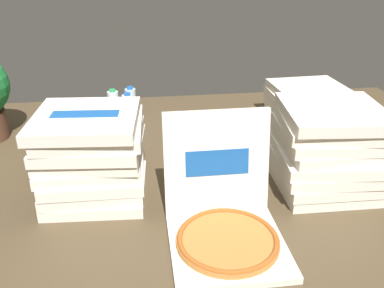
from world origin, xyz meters
The scene contains 8 objects.
ground_plane centered at (0.00, 0.00, -0.01)m, with size 3.20×2.40×0.02m, color #4C3D28.
open_pizza_box centered at (0.07, -0.42, 0.08)m, with size 0.41×0.48×0.43m.
pizza_stack_left_mid centered at (0.79, 0.59, 0.12)m, with size 0.46×0.45×0.24m.
pizza_stack_center_far centered at (-0.42, -0.05, 0.19)m, with size 0.46×0.47×0.38m.
pizza_stack_left_far centered at (0.59, -0.12, 0.19)m, with size 0.46×0.47×0.38m.
water_bottle_0 centered at (-0.27, 0.80, 0.10)m, with size 0.07×0.07×0.21m.
water_bottle_1 centered at (-0.37, 0.76, 0.10)m, with size 0.07×0.07×0.21m.
water_bottle_2 centered at (-0.28, 0.68, 0.10)m, with size 0.07×0.07×0.21m.
Camera 1 is at (-0.21, -1.65, 0.99)m, focal length 38.95 mm.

